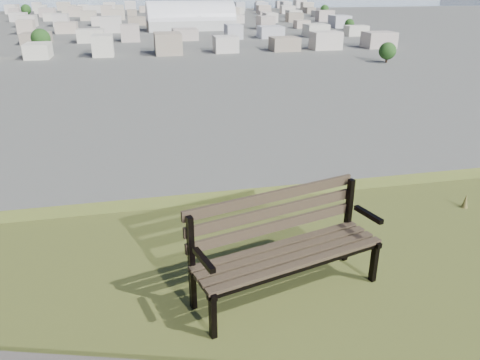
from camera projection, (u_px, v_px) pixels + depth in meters
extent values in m
cube|color=#423726|center=(301.00, 264.00, 3.95)|extent=(1.70, 0.53, 0.03)
cube|color=#423726|center=(293.00, 257.00, 4.04)|extent=(1.70, 0.53, 0.03)
cube|color=#423726|center=(286.00, 251.00, 4.14)|extent=(1.70, 0.53, 0.03)
cube|color=#423726|center=(279.00, 245.00, 4.23)|extent=(1.70, 0.53, 0.03)
cube|color=#423726|center=(275.00, 226.00, 4.23)|extent=(1.68, 0.48, 0.10)
cube|color=#423726|center=(274.00, 211.00, 4.20)|extent=(1.68, 0.48, 0.10)
cube|color=#423726|center=(273.00, 196.00, 4.16)|extent=(1.68, 0.48, 0.10)
cube|color=black|center=(213.00, 315.00, 3.66)|extent=(0.06, 0.07, 0.42)
cube|color=black|center=(192.00, 264.00, 3.91)|extent=(0.06, 0.07, 0.89)
cube|color=black|center=(202.00, 283.00, 3.75)|extent=(0.17, 0.48, 0.05)
cube|color=black|center=(204.00, 260.00, 3.61)|extent=(0.14, 0.35, 0.04)
cube|color=black|center=(374.00, 261.00, 4.37)|extent=(0.06, 0.07, 0.42)
cube|color=black|center=(348.00, 221.00, 4.62)|extent=(0.06, 0.07, 0.89)
cube|color=black|center=(362.00, 235.00, 4.45)|extent=(0.17, 0.48, 0.05)
cube|color=black|center=(368.00, 215.00, 4.32)|extent=(0.14, 0.35, 0.04)
cube|color=black|center=(301.00, 269.00, 3.96)|extent=(1.69, 0.49, 0.04)
cube|color=black|center=(278.00, 249.00, 4.26)|extent=(1.69, 0.49, 0.04)
cone|color=brown|center=(466.00, 201.00, 5.85)|extent=(0.08, 0.08, 0.18)
cube|color=beige|center=(191.00, 25.00, 291.27)|extent=(54.14, 24.54, 5.92)
cylinder|color=white|center=(191.00, 20.00, 290.12)|extent=(54.14, 24.54, 22.51)
cube|color=#B9A99F|center=(44.00, 49.00, 183.54)|extent=(11.00, 11.00, 7.00)
cube|color=#C2AD9A|center=(107.00, 47.00, 188.32)|extent=(11.00, 11.00, 7.00)
cube|color=#BDBCC1|center=(167.00, 45.00, 193.09)|extent=(11.00, 11.00, 7.00)
cube|color=#BDB19A|center=(224.00, 44.00, 197.86)|extent=(11.00, 11.00, 7.00)
cube|color=gray|center=(278.00, 42.00, 202.63)|extent=(11.00, 11.00, 7.00)
cube|color=beige|center=(330.00, 41.00, 207.41)|extent=(11.00, 11.00, 7.00)
cube|color=beige|center=(379.00, 40.00, 212.18)|extent=(11.00, 11.00, 7.00)
cube|color=#BDBCC1|center=(34.00, 36.00, 226.10)|extent=(11.00, 11.00, 7.00)
cube|color=#BDB19A|center=(86.00, 35.00, 230.87)|extent=(11.00, 11.00, 7.00)
cube|color=gray|center=(135.00, 34.00, 235.64)|extent=(11.00, 11.00, 7.00)
cube|color=beige|center=(183.00, 33.00, 240.42)|extent=(11.00, 11.00, 7.00)
cube|color=beige|center=(229.00, 32.00, 245.19)|extent=(11.00, 11.00, 7.00)
cube|color=beige|center=(273.00, 31.00, 249.96)|extent=(11.00, 11.00, 7.00)
cube|color=#B9A99F|center=(315.00, 30.00, 254.74)|extent=(11.00, 11.00, 7.00)
cube|color=#C2AD9A|center=(356.00, 29.00, 259.51)|extent=(11.00, 11.00, 7.00)
cube|color=beige|center=(28.00, 28.00, 268.65)|extent=(11.00, 11.00, 7.00)
cube|color=beige|center=(71.00, 27.00, 273.43)|extent=(11.00, 11.00, 7.00)
cube|color=beige|center=(114.00, 26.00, 278.20)|extent=(11.00, 11.00, 7.00)
cube|color=#B9A99F|center=(154.00, 25.00, 282.97)|extent=(11.00, 11.00, 7.00)
cube|color=#C2AD9A|center=(194.00, 25.00, 287.75)|extent=(11.00, 11.00, 7.00)
cube|color=#BDBCC1|center=(232.00, 24.00, 292.52)|extent=(11.00, 11.00, 7.00)
cube|color=#BDB19A|center=(269.00, 23.00, 297.29)|extent=(11.00, 11.00, 7.00)
cube|color=gray|center=(305.00, 22.00, 302.06)|extent=(11.00, 11.00, 7.00)
cube|color=beige|center=(339.00, 22.00, 306.84)|extent=(11.00, 11.00, 7.00)
cube|color=#C2AD9A|center=(23.00, 21.00, 311.21)|extent=(11.00, 11.00, 7.00)
cube|color=#BDBCC1|center=(61.00, 21.00, 315.98)|extent=(11.00, 11.00, 7.00)
cube|color=#BDB19A|center=(98.00, 20.00, 320.76)|extent=(11.00, 11.00, 7.00)
cube|color=gray|center=(133.00, 20.00, 325.53)|extent=(11.00, 11.00, 7.00)
cube|color=beige|center=(168.00, 19.00, 330.30)|extent=(11.00, 11.00, 7.00)
cube|color=beige|center=(202.00, 19.00, 335.07)|extent=(11.00, 11.00, 7.00)
cube|color=beige|center=(234.00, 18.00, 339.85)|extent=(11.00, 11.00, 7.00)
cube|color=#B9A99F|center=(266.00, 17.00, 344.62)|extent=(11.00, 11.00, 7.00)
cube|color=#C2AD9A|center=(297.00, 17.00, 349.39)|extent=(11.00, 11.00, 7.00)
cube|color=#BDBCC1|center=(327.00, 17.00, 354.17)|extent=(11.00, 11.00, 7.00)
cube|color=beige|center=(19.00, 17.00, 353.77)|extent=(11.00, 11.00, 7.00)
cube|color=beige|center=(53.00, 16.00, 358.54)|extent=(11.00, 11.00, 7.00)
cube|color=#B9A99F|center=(85.00, 16.00, 363.31)|extent=(11.00, 11.00, 7.00)
cube|color=#C2AD9A|center=(117.00, 15.00, 368.08)|extent=(11.00, 11.00, 7.00)
cube|color=#BDBCC1|center=(148.00, 15.00, 372.86)|extent=(11.00, 11.00, 7.00)
cube|color=#BDB19A|center=(178.00, 14.00, 377.63)|extent=(11.00, 11.00, 7.00)
cube|color=gray|center=(207.00, 14.00, 382.40)|extent=(11.00, 11.00, 7.00)
cube|color=beige|center=(236.00, 14.00, 387.18)|extent=(11.00, 11.00, 7.00)
cube|color=beige|center=(264.00, 13.00, 391.95)|extent=(11.00, 11.00, 7.00)
cube|color=beige|center=(291.00, 13.00, 396.72)|extent=(11.00, 11.00, 7.00)
cube|color=#B9A99F|center=(318.00, 12.00, 401.49)|extent=(11.00, 11.00, 7.00)
cube|color=gray|center=(17.00, 13.00, 396.32)|extent=(11.00, 11.00, 7.00)
cube|color=beige|center=(46.00, 13.00, 401.09)|extent=(11.00, 11.00, 7.00)
cube|color=beige|center=(76.00, 12.00, 405.87)|extent=(11.00, 11.00, 7.00)
cube|color=beige|center=(104.00, 12.00, 410.64)|extent=(11.00, 11.00, 7.00)
cube|color=#B9A99F|center=(132.00, 11.00, 415.41)|extent=(11.00, 11.00, 7.00)
cube|color=#C2AD9A|center=(159.00, 11.00, 420.19)|extent=(11.00, 11.00, 7.00)
cube|color=#BDBCC1|center=(186.00, 11.00, 424.96)|extent=(11.00, 11.00, 7.00)
cube|color=#BDB19A|center=(212.00, 10.00, 429.73)|extent=(11.00, 11.00, 7.00)
cube|color=gray|center=(238.00, 10.00, 434.50)|extent=(11.00, 11.00, 7.00)
cube|color=beige|center=(262.00, 10.00, 439.28)|extent=(11.00, 11.00, 7.00)
cube|color=beige|center=(287.00, 10.00, 444.05)|extent=(11.00, 11.00, 7.00)
cube|color=beige|center=(311.00, 9.00, 448.82)|extent=(11.00, 11.00, 7.00)
cube|color=#BDB19A|center=(14.00, 10.00, 438.88)|extent=(11.00, 11.00, 7.00)
cube|color=gray|center=(41.00, 10.00, 443.65)|extent=(11.00, 11.00, 7.00)
cube|color=beige|center=(68.00, 9.00, 448.42)|extent=(11.00, 11.00, 7.00)
cube|color=beige|center=(94.00, 9.00, 453.20)|extent=(11.00, 11.00, 7.00)
cube|color=beige|center=(119.00, 9.00, 457.97)|extent=(11.00, 11.00, 7.00)
cube|color=#B9A99F|center=(144.00, 8.00, 462.74)|extent=(11.00, 11.00, 7.00)
cube|color=#C2AD9A|center=(168.00, 8.00, 467.51)|extent=(11.00, 11.00, 7.00)
cube|color=#BDBCC1|center=(192.00, 8.00, 472.29)|extent=(11.00, 11.00, 7.00)
cube|color=#BDB19A|center=(216.00, 8.00, 477.06)|extent=(11.00, 11.00, 7.00)
cube|color=gray|center=(239.00, 7.00, 481.83)|extent=(11.00, 11.00, 7.00)
cube|color=beige|center=(261.00, 7.00, 486.61)|extent=(11.00, 11.00, 7.00)
cube|color=beige|center=(283.00, 7.00, 491.38)|extent=(11.00, 11.00, 7.00)
cube|color=beige|center=(305.00, 7.00, 496.15)|extent=(11.00, 11.00, 7.00)
cube|color=#BDB19A|center=(12.00, 7.00, 481.43)|extent=(11.00, 11.00, 7.00)
cube|color=gray|center=(37.00, 7.00, 486.21)|extent=(11.00, 11.00, 7.00)
cube|color=beige|center=(61.00, 7.00, 490.98)|extent=(11.00, 11.00, 7.00)
cube|color=beige|center=(85.00, 7.00, 495.75)|extent=(11.00, 11.00, 7.00)
cube|color=beige|center=(108.00, 6.00, 500.52)|extent=(11.00, 11.00, 7.00)
cube|color=#B9A99F|center=(131.00, 6.00, 505.30)|extent=(11.00, 11.00, 7.00)
cube|color=#C2AD9A|center=(154.00, 6.00, 510.07)|extent=(11.00, 11.00, 7.00)
cube|color=#BDBCC1|center=(176.00, 6.00, 514.84)|extent=(11.00, 11.00, 7.00)
cube|color=#BDB19A|center=(197.00, 6.00, 519.62)|extent=(11.00, 11.00, 7.00)
cube|color=gray|center=(219.00, 5.00, 524.39)|extent=(11.00, 11.00, 7.00)
cube|color=beige|center=(240.00, 5.00, 529.16)|extent=(11.00, 11.00, 7.00)
cube|color=beige|center=(260.00, 5.00, 533.93)|extent=(11.00, 11.00, 7.00)
cube|color=beige|center=(280.00, 5.00, 538.71)|extent=(11.00, 11.00, 7.00)
cube|color=#B9A99F|center=(300.00, 5.00, 543.48)|extent=(11.00, 11.00, 7.00)
cylinder|color=#312118|center=(386.00, 60.00, 173.60)|extent=(0.80, 0.80, 2.10)
sphere|color=#193813|center=(388.00, 51.00, 172.37)|extent=(6.30, 6.30, 6.30)
cylinder|color=#312118|center=(42.00, 48.00, 201.56)|extent=(0.80, 0.80, 2.70)
sphere|color=#193813|center=(41.00, 38.00, 199.98)|extent=(8.10, 8.10, 8.10)
cylinder|color=#312118|center=(349.00, 29.00, 289.45)|extent=(0.80, 0.80, 1.95)
sphere|color=#193813|center=(349.00, 24.00, 288.31)|extent=(5.85, 5.85, 5.85)
cylinder|color=#312118|center=(208.00, 17.00, 383.33)|extent=(0.80, 0.80, 2.25)
sphere|color=#193813|center=(207.00, 13.00, 382.01)|extent=(6.75, 6.75, 6.75)
cylinder|color=#312118|center=(27.00, 15.00, 407.31)|extent=(0.80, 0.80, 2.85)
sphere|color=#193813|center=(26.00, 9.00, 405.64)|extent=(8.55, 8.55, 8.55)
cylinder|color=#312118|center=(200.00, 29.00, 289.50)|extent=(0.80, 0.80, 2.10)
sphere|color=#193813|center=(200.00, 23.00, 288.27)|extent=(6.30, 6.30, 6.30)
cylinder|color=#312118|center=(324.00, 14.00, 423.12)|extent=(0.80, 0.80, 2.55)
sphere|color=#193813|center=(325.00, 9.00, 421.63)|extent=(7.65, 7.65, 7.65)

